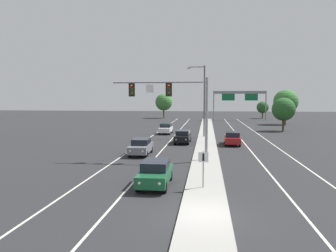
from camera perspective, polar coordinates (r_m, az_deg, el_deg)
ground_plane at (r=16.07m, az=6.32°, el=-15.30°), size 260.00×260.00×0.00m
median_island at (r=33.54m, az=6.62°, el=-4.58°), size 2.40×110.00×0.15m
lane_stripe_oncoming_center at (r=40.75m, az=0.03°, el=-2.99°), size 0.14×100.00×0.01m
lane_stripe_receding_center at (r=40.73m, az=13.30°, el=-3.12°), size 0.14×100.00×0.01m
edge_stripe_left at (r=41.27m, az=-4.53°, el=-2.91°), size 0.14×100.00×0.01m
edge_stripe_right at (r=41.24m, az=17.86°, el=-3.13°), size 0.14×100.00×0.01m
overhead_signal_mast at (r=28.93m, az=1.29°, el=4.52°), size 8.46×0.44×7.20m
median_sign_post at (r=19.98m, az=6.15°, el=-6.57°), size 0.60×0.10×2.20m
street_lamp_median at (r=46.70m, az=6.06°, el=5.10°), size 2.58×0.28×10.00m
car_oncoming_green at (r=20.99m, az=-2.22°, el=-8.13°), size 1.83×4.47×1.58m
car_oncoming_grey at (r=32.39m, az=-4.71°, el=-3.56°), size 1.87×4.49×1.58m
car_oncoming_black at (r=40.73m, az=2.59°, el=-1.84°), size 1.90×4.50×1.58m
car_oncoming_white at (r=51.63m, az=-0.39°, el=-0.44°), size 1.85×4.48×1.58m
car_receding_red at (r=39.88m, az=11.08°, el=-2.07°), size 1.90×4.50×1.58m
highway_sign_gantry at (r=85.23m, az=12.36°, el=5.10°), size 13.28×0.42×7.50m
tree_far_right_b at (r=94.65m, az=16.12°, el=3.13°), size 3.29×3.29×4.76m
tree_far_right_c at (r=74.23m, az=19.78°, el=4.00°), size 5.16×5.16×7.46m
tree_far_right_a at (r=59.10m, az=19.44°, el=2.74°), size 3.92×3.92×5.67m
tree_far_left_a at (r=92.98m, az=-0.74°, el=4.17°), size 4.80×4.80×6.94m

